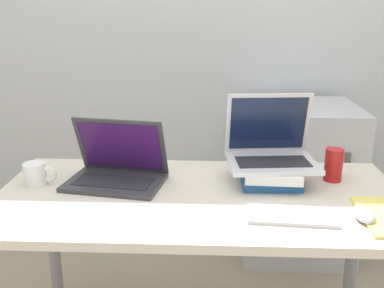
{
  "coord_description": "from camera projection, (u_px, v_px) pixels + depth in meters",
  "views": [
    {
      "loc": [
        0.04,
        -1.08,
        1.32
      ],
      "look_at": [
        -0.03,
        0.35,
        0.88
      ],
      "focal_mm": 42.0,
      "sensor_mm": 36.0,
      "label": 1
    }
  ],
  "objects": [
    {
      "name": "mug",
      "position": [
        36.0,
        174.0,
        1.62
      ],
      "size": [
        0.12,
        0.08,
        0.08
      ],
      "color": "white",
      "rests_on": "desk"
    },
    {
      "name": "laptop_left",
      "position": [
        117.0,
        170.0,
        1.64
      ],
      "size": [
        0.37,
        0.29,
        0.23
      ],
      "color": "#333338",
      "rests_on": "desk"
    },
    {
      "name": "mouse",
      "position": [
        364.0,
        215.0,
        1.36
      ],
      "size": [
        0.06,
        0.11,
        0.03
      ],
      "color": "#B2B2B7",
      "rests_on": "desk"
    },
    {
      "name": "wireless_keyboard",
      "position": [
        292.0,
        215.0,
        1.37
      ],
      "size": [
        0.28,
        0.14,
        0.01
      ],
      "color": "silver",
      "rests_on": "desk"
    },
    {
      "name": "soda_can",
      "position": [
        334.0,
        165.0,
        1.65
      ],
      "size": [
        0.07,
        0.07,
        0.12
      ],
      "color": "red",
      "rests_on": "desk"
    },
    {
      "name": "wall_back",
      "position": [
        206.0,
        0.0,
        2.52
      ],
      "size": [
        8.0,
        0.05,
        2.7
      ],
      "color": "silver",
      "rests_on": "ground_plane"
    },
    {
      "name": "book_stack",
      "position": [
        271.0,
        173.0,
        1.64
      ],
      "size": [
        0.22,
        0.27,
        0.07
      ],
      "color": "#235693",
      "rests_on": "desk"
    },
    {
      "name": "mini_fridge",
      "position": [
        296.0,
        179.0,
        2.46
      ],
      "size": [
        0.59,
        0.56,
        0.82
      ],
      "color": "silver",
      "rests_on": "ground_plane"
    },
    {
      "name": "desk",
      "position": [
        199.0,
        215.0,
        1.57
      ],
      "size": [
        1.41,
        0.69,
        0.7
      ],
      "color": "beige",
      "rests_on": "ground_plane"
    },
    {
      "name": "laptop_on_books",
      "position": [
        270.0,
        149.0,
        1.64
      ],
      "size": [
        0.34,
        0.27,
        0.25
      ],
      "color": "silver",
      "rests_on": "book_stack"
    }
  ]
}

